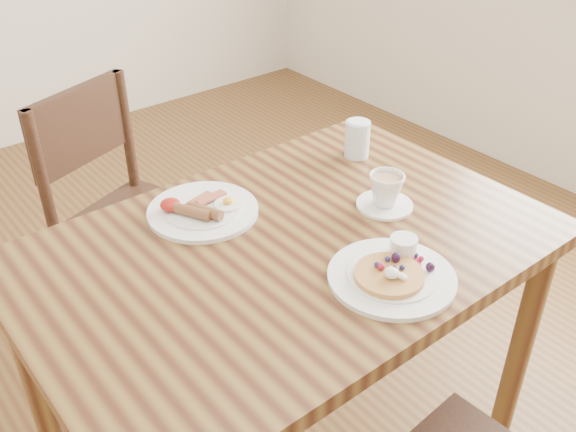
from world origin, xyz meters
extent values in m
cube|color=brown|center=(0.00, 0.00, 0.73)|extent=(1.20, 0.80, 0.04)
cylinder|color=brown|center=(0.54, -0.34, 0.35)|extent=(0.06, 0.06, 0.71)
cylinder|color=brown|center=(0.54, 0.34, 0.35)|extent=(0.06, 0.06, 0.71)
cylinder|color=brown|center=(-0.54, 0.34, 0.35)|extent=(0.06, 0.06, 0.71)
cube|color=#392314|center=(-0.06, 0.69, 0.45)|extent=(0.54, 0.54, 0.04)
cylinder|color=#392314|center=(-0.16, 0.46, 0.21)|extent=(0.04, 0.04, 0.43)
cylinder|color=#392314|center=(0.18, 0.58, 0.21)|extent=(0.04, 0.04, 0.43)
cylinder|color=#392314|center=(-0.29, 0.79, 0.21)|extent=(0.04, 0.04, 0.43)
cylinder|color=#392314|center=(0.05, 0.92, 0.21)|extent=(0.04, 0.04, 0.43)
cylinder|color=#392314|center=(0.05, 0.92, 0.67)|extent=(0.04, 0.04, 0.43)
cylinder|color=#392314|center=(-0.29, 0.79, 0.67)|extent=(0.04, 0.04, 0.43)
cube|color=#392314|center=(-0.12, 0.86, 0.76)|extent=(0.37, 0.16, 0.24)
cylinder|color=white|center=(0.08, -0.24, 0.76)|extent=(0.27, 0.27, 0.01)
cylinder|color=white|center=(0.08, -0.24, 0.76)|extent=(0.19, 0.19, 0.01)
cylinder|color=#B22D59|center=(0.13, -0.23, 0.77)|extent=(0.07, 0.07, 0.00)
cylinder|color=#C68C47|center=(0.07, -0.25, 0.77)|extent=(0.15, 0.15, 0.01)
ellipsoid|color=white|center=(0.06, -0.25, 0.79)|extent=(0.03, 0.03, 0.02)
ellipsoid|color=white|center=(0.08, -0.28, 0.79)|extent=(0.02, 0.02, 0.01)
cylinder|color=white|center=(0.15, -0.21, 0.79)|extent=(0.06, 0.06, 0.04)
cylinder|color=#591E07|center=(0.15, -0.21, 0.80)|extent=(0.05, 0.05, 0.00)
sphere|color=black|center=(0.10, -0.23, 0.79)|extent=(0.02, 0.02, 0.02)
sphere|color=#1E234C|center=(0.09, -0.21, 0.78)|extent=(0.01, 0.01, 0.01)
sphere|color=#1E234C|center=(0.06, -0.20, 0.78)|extent=(0.01, 0.01, 0.01)
sphere|color=#B21938|center=(0.06, -0.23, 0.79)|extent=(0.02, 0.02, 0.02)
sphere|color=black|center=(0.06, -0.26, 0.79)|extent=(0.02, 0.02, 0.02)
sphere|color=#1E234C|center=(0.10, -0.26, 0.78)|extent=(0.01, 0.01, 0.01)
sphere|color=#1E234C|center=(0.15, -0.29, 0.77)|extent=(0.01, 0.01, 0.01)
sphere|color=#B21938|center=(0.16, -0.25, 0.77)|extent=(0.01, 0.01, 0.01)
sphere|color=black|center=(0.16, -0.21, 0.78)|extent=(0.02, 0.02, 0.02)
cylinder|color=white|center=(-0.09, 0.22, 0.76)|extent=(0.27, 0.27, 0.01)
cylinder|color=white|center=(-0.09, 0.22, 0.76)|extent=(0.19, 0.19, 0.01)
cylinder|color=brown|center=(-0.13, 0.20, 0.78)|extent=(0.06, 0.10, 0.03)
cylinder|color=brown|center=(-0.10, 0.19, 0.78)|extent=(0.06, 0.10, 0.03)
cube|color=maroon|center=(-0.08, 0.25, 0.77)|extent=(0.08, 0.04, 0.01)
cube|color=maroon|center=(-0.05, 0.24, 0.77)|extent=(0.08, 0.03, 0.01)
cylinder|color=white|center=(-0.03, 0.19, 0.77)|extent=(0.07, 0.07, 0.00)
ellipsoid|color=yellow|center=(-0.03, 0.19, 0.78)|extent=(0.03, 0.03, 0.01)
ellipsoid|color=#A5190F|center=(-0.15, 0.26, 0.78)|extent=(0.05, 0.05, 0.03)
cylinder|color=white|center=(0.28, -0.03, 0.75)|extent=(0.14, 0.14, 0.01)
imported|color=white|center=(0.28, -0.03, 0.80)|extent=(0.12, 0.12, 0.08)
cylinder|color=tan|center=(0.28, -0.03, 0.83)|extent=(0.07, 0.07, 0.00)
cylinder|color=silver|center=(0.42, 0.21, 0.80)|extent=(0.07, 0.07, 0.10)
camera|label=1|loc=(-0.75, -0.93, 1.59)|focal=40.00mm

